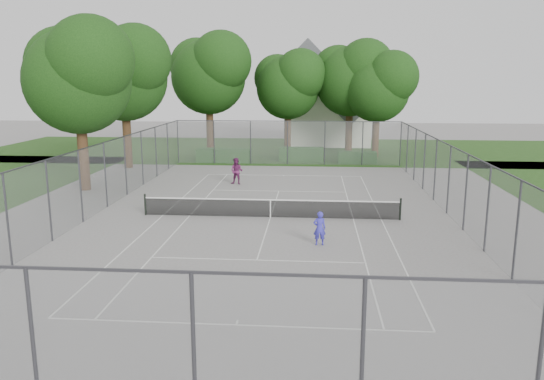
# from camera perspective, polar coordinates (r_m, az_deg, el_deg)

# --- Properties ---
(ground) EXTENTS (120.00, 120.00, 0.00)m
(ground) POSITION_cam_1_polar(r_m,az_deg,el_deg) (26.54, -0.17, -2.98)
(ground) COLOR slate
(ground) RESTS_ON ground
(grass_far) EXTENTS (60.00, 20.00, 0.00)m
(grass_far) POSITION_cam_1_polar(r_m,az_deg,el_deg) (52.06, 2.16, 4.34)
(grass_far) COLOR #1D3F12
(grass_far) RESTS_ON ground
(court_markings) EXTENTS (11.03, 23.83, 0.01)m
(court_markings) POSITION_cam_1_polar(r_m,az_deg,el_deg) (26.54, -0.17, -2.97)
(court_markings) COLOR silver
(court_markings) RESTS_ON ground
(tennis_net) EXTENTS (12.87, 0.10, 1.10)m
(tennis_net) POSITION_cam_1_polar(r_m,az_deg,el_deg) (26.42, -0.17, -1.91)
(tennis_net) COLOR black
(tennis_net) RESTS_ON ground
(perimeter_fence) EXTENTS (18.08, 34.08, 3.52)m
(perimeter_fence) POSITION_cam_1_polar(r_m,az_deg,el_deg) (26.14, -0.17, 0.86)
(perimeter_fence) COLOR #38383D
(perimeter_fence) RESTS_ON ground
(tree_far_left) EXTENTS (7.62, 6.96, 10.95)m
(tree_far_left) POSITION_cam_1_polar(r_m,az_deg,el_deg) (48.41, -6.75, 12.63)
(tree_far_left) COLOR #3A2415
(tree_far_left) RESTS_ON ground
(tree_far_midleft) EXTENTS (6.59, 6.02, 9.48)m
(tree_far_midleft) POSITION_cam_1_polar(r_m,az_deg,el_deg) (48.87, 1.81, 11.51)
(tree_far_midleft) COLOR #3A2415
(tree_far_midleft) RESTS_ON ground
(tree_far_midright) EXTENTS (7.18, 6.56, 10.32)m
(tree_far_midright) POSITION_cam_1_polar(r_m,az_deg,el_deg) (49.20, 8.55, 12.06)
(tree_far_midright) COLOR #3A2415
(tree_far_midright) RESTS_ON ground
(tree_far_right) EXTENTS (6.41, 5.85, 9.22)m
(tree_far_right) POSITION_cam_1_polar(r_m,az_deg,el_deg) (47.53, 11.40, 11.06)
(tree_far_right) COLOR #3A2415
(tree_far_right) RESTS_ON ground
(tree_side_back) EXTENTS (7.52, 6.87, 10.81)m
(tree_side_back) POSITION_cam_1_polar(r_m,az_deg,el_deg) (42.43, -15.60, 12.28)
(tree_side_back) COLOR #3A2415
(tree_side_back) RESTS_ON ground
(tree_side_front) EXTENTS (7.27, 6.64, 10.45)m
(tree_side_front) POSITION_cam_1_polar(r_m,az_deg,el_deg) (34.43, -20.12, 11.79)
(tree_side_front) COLOR #3A2415
(tree_side_front) RESTS_ON ground
(hedge_left) EXTENTS (4.50, 1.35, 1.12)m
(hedge_left) POSITION_cam_1_polar(r_m,az_deg,el_deg) (44.40, -5.19, 3.73)
(hedge_left) COLOR #1C4817
(hedge_left) RESTS_ON ground
(hedge_mid) EXTENTS (3.70, 1.06, 1.16)m
(hedge_mid) POSITION_cam_1_polar(r_m,az_deg,el_deg) (44.85, 3.16, 3.87)
(hedge_mid) COLOR #1C4817
(hedge_mid) RESTS_ON ground
(hedge_right) EXTENTS (3.13, 1.15, 0.94)m
(hedge_right) POSITION_cam_1_polar(r_m,az_deg,el_deg) (44.40, 9.15, 3.51)
(hedge_right) COLOR #1C4817
(hedge_right) RESTS_ON ground
(house) EXTENTS (8.62, 6.68, 10.73)m
(house) POSITION_cam_1_polar(r_m,az_deg,el_deg) (56.69, 6.02, 9.28)
(house) COLOR white
(house) RESTS_ON ground
(girl_player) EXTENTS (0.55, 0.39, 1.44)m
(girl_player) POSITION_cam_1_polar(r_m,az_deg,el_deg) (22.14, 5.14, -4.12)
(girl_player) COLOR #3731B9
(girl_player) RESTS_ON ground
(woman_player) EXTENTS (0.97, 0.83, 1.74)m
(woman_player) POSITION_cam_1_polar(r_m,az_deg,el_deg) (34.81, -3.81, 2.03)
(woman_player) COLOR #652152
(woman_player) RESTS_ON ground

